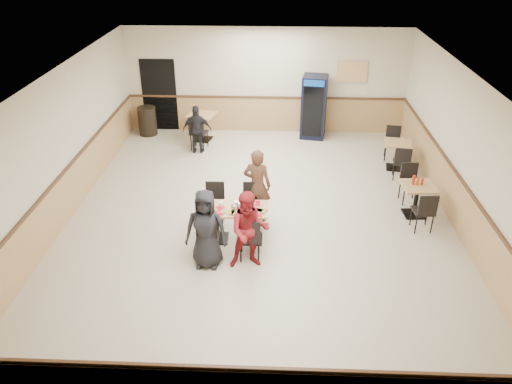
{
  "coord_description": "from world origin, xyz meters",
  "views": [
    {
      "loc": [
        0.3,
        -8.97,
        5.49
      ],
      "look_at": [
        -0.06,
        -0.5,
        0.89
      ],
      "focal_mm": 35.0,
      "sensor_mm": 36.0,
      "label": 1
    }
  ],
  "objects_px": {
    "side_table_near": "(417,195)",
    "trash_bin": "(147,121)",
    "main_table": "(234,219)",
    "pepsi_cooler": "(314,107)",
    "diner_woman_left": "(206,229)",
    "diner_woman_right": "(249,230)",
    "back_table": "(202,123)",
    "lone_diner": "(197,130)",
    "side_table_far": "(397,151)",
    "diner_man_opposite": "(257,185)"
  },
  "relations": [
    {
      "from": "side_table_near",
      "to": "trash_bin",
      "type": "height_order",
      "value": "trash_bin"
    },
    {
      "from": "main_table",
      "to": "side_table_near",
      "type": "distance_m",
      "value": 3.9
    },
    {
      "from": "main_table",
      "to": "pepsi_cooler",
      "type": "distance_m",
      "value": 5.75
    },
    {
      "from": "diner_woman_left",
      "to": "pepsi_cooler",
      "type": "height_order",
      "value": "pepsi_cooler"
    },
    {
      "from": "diner_woman_right",
      "to": "side_table_near",
      "type": "height_order",
      "value": "diner_woman_right"
    },
    {
      "from": "main_table",
      "to": "diner_woman_right",
      "type": "bearing_deg",
      "value": -67.62
    },
    {
      "from": "back_table",
      "to": "pepsi_cooler",
      "type": "relative_size",
      "value": 0.48
    },
    {
      "from": "diner_woman_right",
      "to": "lone_diner",
      "type": "height_order",
      "value": "diner_woman_right"
    },
    {
      "from": "diner_woman_left",
      "to": "side_table_far",
      "type": "bearing_deg",
      "value": 47.54
    },
    {
      "from": "diner_woman_left",
      "to": "side_table_near",
      "type": "xyz_separation_m",
      "value": [
        4.15,
        1.91,
        -0.28
      ]
    },
    {
      "from": "diner_woman_right",
      "to": "pepsi_cooler",
      "type": "xyz_separation_m",
      "value": [
        1.49,
        6.23,
        0.15
      ]
    },
    {
      "from": "main_table",
      "to": "diner_woman_right",
      "type": "height_order",
      "value": "diner_woman_right"
    },
    {
      "from": "diner_woman_left",
      "to": "trash_bin",
      "type": "xyz_separation_m",
      "value": [
        -2.54,
        6.2,
        -0.34
      ]
    },
    {
      "from": "main_table",
      "to": "lone_diner",
      "type": "distance_m",
      "value": 4.36
    },
    {
      "from": "back_table",
      "to": "diner_man_opposite",
      "type": "bearing_deg",
      "value": -67.81
    },
    {
      "from": "side_table_far",
      "to": "back_table",
      "type": "bearing_deg",
      "value": 162.03
    },
    {
      "from": "diner_woman_right",
      "to": "main_table",
      "type": "bearing_deg",
      "value": 106.63
    },
    {
      "from": "diner_woman_left",
      "to": "diner_woman_right",
      "type": "xyz_separation_m",
      "value": [
        0.76,
        0.01,
        -0.01
      ]
    },
    {
      "from": "side_table_near",
      "to": "back_table",
      "type": "bearing_deg",
      "value": 142.03
    },
    {
      "from": "back_table",
      "to": "diner_woman_left",
      "type": "bearing_deg",
      "value": -81.36
    },
    {
      "from": "trash_bin",
      "to": "side_table_near",
      "type": "bearing_deg",
      "value": -32.65
    },
    {
      "from": "side_table_near",
      "to": "diner_woman_left",
      "type": "bearing_deg",
      "value": -155.26
    },
    {
      "from": "diner_woman_left",
      "to": "side_table_near",
      "type": "relative_size",
      "value": 2.13
    },
    {
      "from": "trash_bin",
      "to": "main_table",
      "type": "bearing_deg",
      "value": -61.28
    },
    {
      "from": "diner_woman_right",
      "to": "diner_woman_left",
      "type": "bearing_deg",
      "value": 174.25
    },
    {
      "from": "back_table",
      "to": "lone_diner",
      "type": "bearing_deg",
      "value": -90.0
    },
    {
      "from": "main_table",
      "to": "diner_man_opposite",
      "type": "relative_size",
      "value": 0.85
    },
    {
      "from": "side_table_far",
      "to": "back_table",
      "type": "relative_size",
      "value": 0.87
    },
    {
      "from": "diner_woman_left",
      "to": "trash_bin",
      "type": "height_order",
      "value": "diner_woman_left"
    },
    {
      "from": "diner_woman_right",
      "to": "side_table_near",
      "type": "xyz_separation_m",
      "value": [
        3.39,
        1.9,
        -0.27
      ]
    },
    {
      "from": "diner_woman_left",
      "to": "back_table",
      "type": "height_order",
      "value": "diner_woman_left"
    },
    {
      "from": "side_table_near",
      "to": "pepsi_cooler",
      "type": "height_order",
      "value": "pepsi_cooler"
    },
    {
      "from": "side_table_far",
      "to": "trash_bin",
      "type": "distance_m",
      "value": 7.04
    },
    {
      "from": "back_table",
      "to": "trash_bin",
      "type": "distance_m",
      "value": 1.69
    },
    {
      "from": "diner_man_opposite",
      "to": "diner_woman_left",
      "type": "bearing_deg",
      "value": 73.96
    },
    {
      "from": "side_table_near",
      "to": "pepsi_cooler",
      "type": "bearing_deg",
      "value": 113.75
    },
    {
      "from": "diner_woman_right",
      "to": "diner_man_opposite",
      "type": "distance_m",
      "value": 1.62
    },
    {
      "from": "side_table_far",
      "to": "diner_woman_left",
      "type": "bearing_deg",
      "value": -135.14
    },
    {
      "from": "side_table_near",
      "to": "back_table",
      "type": "xyz_separation_m",
      "value": [
        -5.04,
        3.94,
        0.05
      ]
    },
    {
      "from": "diner_woman_left",
      "to": "side_table_near",
      "type": "height_order",
      "value": "diner_woman_left"
    },
    {
      "from": "diner_woman_right",
      "to": "side_table_far",
      "type": "height_order",
      "value": "diner_woman_right"
    },
    {
      "from": "lone_diner",
      "to": "diner_woman_left",
      "type": "bearing_deg",
      "value": 98.16
    },
    {
      "from": "diner_man_opposite",
      "to": "back_table",
      "type": "distance_m",
      "value": 4.57
    },
    {
      "from": "diner_woman_left",
      "to": "lone_diner",
      "type": "bearing_deg",
      "value": 102.81
    },
    {
      "from": "main_table",
      "to": "back_table",
      "type": "distance_m",
      "value": 5.2
    },
    {
      "from": "diner_woman_right",
      "to": "side_table_far",
      "type": "xyz_separation_m",
      "value": [
        3.45,
        4.18,
        -0.27
      ]
    },
    {
      "from": "diner_man_opposite",
      "to": "side_table_far",
      "type": "height_order",
      "value": "diner_man_opposite"
    },
    {
      "from": "diner_woman_right",
      "to": "diner_man_opposite",
      "type": "height_order",
      "value": "diner_man_opposite"
    },
    {
      "from": "diner_woman_right",
      "to": "side_table_near",
      "type": "relative_size",
      "value": 2.09
    },
    {
      "from": "lone_diner",
      "to": "side_table_near",
      "type": "distance_m",
      "value": 5.9
    }
  ]
}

